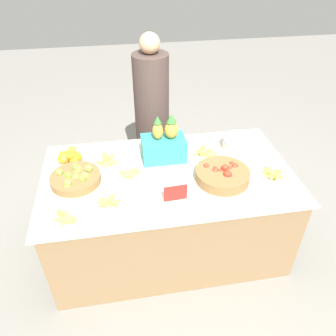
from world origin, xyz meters
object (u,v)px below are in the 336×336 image
at_px(produce_crate, 164,145).
at_px(vendor_person, 153,121).
at_px(metal_bowl, 241,144).
at_px(price_sign, 176,193).
at_px(lime_bowl, 76,178).
at_px(tomato_basket, 223,175).

xyz_separation_m(produce_crate, vendor_person, (-0.00, 0.71, -0.17)).
bearing_deg(metal_bowl, price_sign, -140.28).
height_order(metal_bowl, vendor_person, vendor_person).
bearing_deg(metal_bowl, produce_crate, -177.34).
bearing_deg(produce_crate, price_sign, -90.11).
xyz_separation_m(lime_bowl, tomato_basket, (1.03, -0.15, 0.01)).
distance_m(metal_bowl, price_sign, 0.82).
relative_size(produce_crate, vendor_person, 0.25).
xyz_separation_m(lime_bowl, vendor_person, (0.66, 0.90, -0.08)).
height_order(lime_bowl, tomato_basket, tomato_basket).
bearing_deg(lime_bowl, vendor_person, 53.59).
height_order(tomato_basket, metal_bowl, tomato_basket).
relative_size(price_sign, produce_crate, 0.42).
distance_m(price_sign, produce_crate, 0.50).
height_order(lime_bowl, metal_bowl, lime_bowl).
bearing_deg(tomato_basket, produce_crate, 137.34).
bearing_deg(produce_crate, tomato_basket, -42.66).
bearing_deg(tomato_basket, lime_bowl, 171.69).
distance_m(price_sign, vendor_person, 1.21).
bearing_deg(tomato_basket, vendor_person, 109.28).
relative_size(metal_bowl, vendor_person, 0.19).
height_order(tomato_basket, produce_crate, produce_crate).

